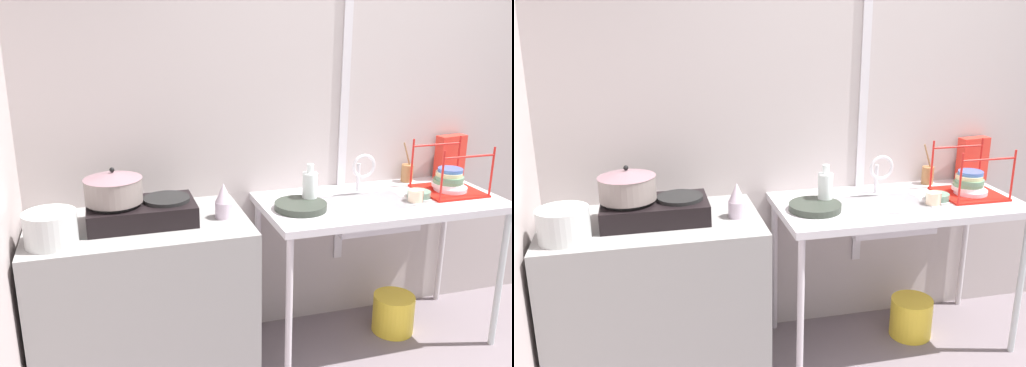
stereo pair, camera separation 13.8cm
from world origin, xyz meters
TOP-DOWN VIEW (x-y plane):
  - wall_back at (0.00, 1.54)m, footprint 4.68×0.10m
  - wall_metal_strip at (-0.15, 1.49)m, footprint 0.05×0.01m
  - counter_concrete at (-1.38, 1.18)m, footprint 1.08×0.63m
  - counter_sink at (-0.05, 1.18)m, footprint 1.34×0.63m
  - stove at (-1.36, 1.18)m, footprint 0.52×0.31m
  - pot_on_left_burner at (-1.48, 1.18)m, footprint 0.28×0.28m
  - pot_beside_stove at (-1.77, 1.02)m, footprint 0.23×0.23m
  - percolator at (-0.95, 1.14)m, footprint 0.09×0.09m
  - sink_basin at (-0.14, 1.15)m, footprint 0.46×0.34m
  - faucet at (-0.11, 1.29)m, footprint 0.14×0.08m
  - frying_pan at (-0.54, 1.14)m, footprint 0.28×0.28m
  - dish_rack at (0.39, 1.18)m, footprint 0.34×0.32m
  - cup_by_rack at (0.12, 1.09)m, footprint 0.08×0.08m
  - small_bowl_on_drainboard at (0.17, 1.15)m, footprint 0.13×0.13m
  - bottle_by_sink at (-0.46, 1.22)m, footprint 0.08×0.08m
  - cereal_box at (0.56, 1.44)m, footprint 0.19×0.09m
  - utensil_jar at (0.27, 1.44)m, footprint 0.08×0.07m
  - bucket_on_floor at (0.10, 1.19)m, footprint 0.25×0.25m

SIDE VIEW (x-z plane):
  - bucket_on_floor at x=0.10m, z-range 0.00..0.23m
  - counter_concrete at x=-1.38m, z-range 0.00..0.86m
  - counter_sink at x=-0.05m, z-range 0.36..1.23m
  - sink_basin at x=-0.14m, z-range 0.74..0.86m
  - frying_pan at x=-0.54m, z-range 0.86..0.90m
  - small_bowl_on_drainboard at x=0.17m, z-range 0.86..0.90m
  - cup_by_rack at x=0.12m, z-range 0.86..0.93m
  - utensil_jar at x=0.27m, z-range 0.80..1.04m
  - stove at x=-1.36m, z-range 0.86..0.98m
  - dish_rack at x=0.39m, z-range 0.78..1.07m
  - pot_beside_stove at x=-1.77m, z-range 0.86..1.02m
  - percolator at x=-0.95m, z-range 0.86..1.04m
  - bottle_by_sink at x=-0.46m, z-range 0.85..1.07m
  - cereal_box at x=0.56m, z-range 0.86..1.14m
  - faucet at x=-0.11m, z-range 0.90..1.14m
  - pot_on_left_burner at x=-1.48m, z-range 0.97..1.15m
  - wall_back at x=0.00m, z-range 0.00..2.59m
  - wall_metal_strip at x=-0.15m, z-range 0.39..2.46m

